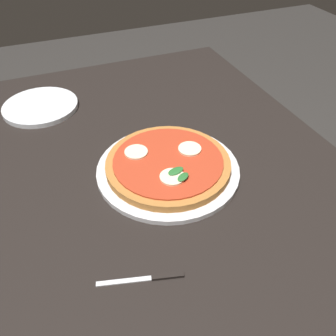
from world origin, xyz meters
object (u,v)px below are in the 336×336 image
object	(u,v)px
dining_table	(177,220)
pizza	(168,164)
knife	(152,278)
plate_white	(41,106)
serving_tray	(168,169)

from	to	relation	value
dining_table	pizza	size ratio (longest dim) A/B	4.87
pizza	knife	xyz separation A→B (m)	(0.26, -0.13, -0.02)
dining_table	pizza	distance (m)	0.14
plate_white	pizza	bearing A→B (deg)	31.07
plate_white	knife	world-z (taller)	plate_white
pizza	plate_white	world-z (taller)	pizza
dining_table	knife	world-z (taller)	knife
plate_white	dining_table	bearing A→B (deg)	26.28
plate_white	knife	xyz separation A→B (m)	(0.66, 0.11, -0.00)
plate_white	knife	bearing A→B (deg)	9.39
serving_tray	plate_white	size ratio (longest dim) A/B	1.54
pizza	plate_white	xyz separation A→B (m)	(-0.40, -0.24, -0.02)
dining_table	plate_white	xyz separation A→B (m)	(-0.48, -0.24, 0.10)
dining_table	serving_tray	size ratio (longest dim) A/B	4.24
dining_table	knife	size ratio (longest dim) A/B	9.37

